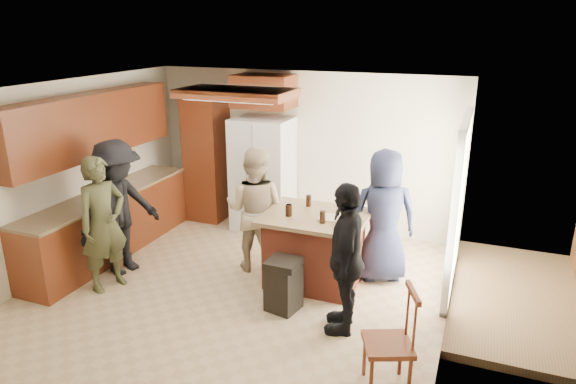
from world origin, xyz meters
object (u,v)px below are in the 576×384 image
at_px(person_behind_left, 255,210).
at_px(refrigerator, 263,174).
at_px(person_front_left, 103,224).
at_px(spindle_chair, 390,344).
at_px(person_behind_right, 384,216).
at_px(kitchen_island, 314,248).
at_px(person_counter, 118,208).
at_px(trash_bin, 284,284).
at_px(person_side_right, 346,258).

xyz_separation_m(person_behind_left, refrigerator, (-0.50, 1.39, 0.06)).
xyz_separation_m(person_front_left, spindle_chair, (3.66, -0.62, -0.40)).
bearing_deg(person_front_left, person_behind_right, -46.34).
bearing_deg(kitchen_island, refrigerator, 132.48).
relative_size(person_behind_left, person_counter, 0.93).
height_order(refrigerator, trash_bin, refrigerator).
bearing_deg(trash_bin, person_side_right, -9.21).
bearing_deg(person_behind_right, trash_bin, 29.60).
relative_size(refrigerator, kitchen_island, 1.41).
xyz_separation_m(person_side_right, trash_bin, (-0.76, 0.12, -0.52)).
xyz_separation_m(person_behind_left, trash_bin, (0.75, -0.86, -0.52)).
xyz_separation_m(person_behind_right, person_counter, (-3.26, -1.05, 0.04)).
bearing_deg(kitchen_island, spindle_chair, -52.63).
xyz_separation_m(person_front_left, kitchen_island, (2.38, 1.05, -0.38)).
height_order(person_behind_left, person_counter, person_counter).
distance_m(person_counter, trash_bin, 2.44).
bearing_deg(trash_bin, person_behind_right, 52.75).
bearing_deg(person_side_right, person_behind_right, 163.58).
distance_m(person_behind_left, person_behind_right, 1.68).
xyz_separation_m(kitchen_island, spindle_chair, (1.27, -1.66, -0.02)).
bearing_deg(person_behind_left, person_behind_right, -174.68).
bearing_deg(person_behind_left, trash_bin, 125.38).
height_order(person_behind_right, trash_bin, person_behind_right).
relative_size(refrigerator, trash_bin, 2.86).
relative_size(person_behind_right, spindle_chair, 1.74).
relative_size(person_counter, trash_bin, 2.86).
bearing_deg(person_side_right, person_behind_left, -133.54).
relative_size(person_behind_right, trash_bin, 2.75).
height_order(person_counter, trash_bin, person_counter).
relative_size(person_side_right, trash_bin, 2.66).
xyz_separation_m(person_behind_right, trash_bin, (-0.90, -1.18, -0.55)).
bearing_deg(kitchen_island, person_behind_left, 172.85).
relative_size(person_behind_right, person_side_right, 1.03).
bearing_deg(person_behind_right, person_behind_left, -12.25).
relative_size(person_front_left, kitchen_island, 1.33).
distance_m(person_behind_left, person_side_right, 1.80).
height_order(person_side_right, kitchen_island, person_side_right).
relative_size(person_behind_right, person_counter, 0.96).
xyz_separation_m(trash_bin, spindle_chair, (1.39, -0.91, 0.13)).
height_order(person_front_left, refrigerator, refrigerator).
height_order(person_counter, spindle_chair, person_counter).
height_order(person_behind_right, person_side_right, person_behind_right).
distance_m(person_front_left, person_behind_left, 1.90).
bearing_deg(person_behind_right, spindle_chair, 80.25).
xyz_separation_m(person_side_right, refrigerator, (-2.01, 2.37, 0.06)).
bearing_deg(person_counter, person_behind_left, -48.95).
xyz_separation_m(person_counter, refrigerator, (1.12, 2.12, -0.00)).
distance_m(person_front_left, person_behind_right, 3.48).
distance_m(person_behind_left, spindle_chair, 2.81).
bearing_deg(refrigerator, person_side_right, -49.79).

